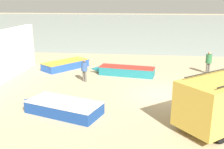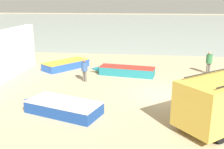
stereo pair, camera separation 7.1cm
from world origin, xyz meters
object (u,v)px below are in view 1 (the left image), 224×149
fishing_rowboat_2 (124,71)px  fisherman_1 (209,60)px  fishing_rowboat_0 (67,64)px  fishing_rowboat_1 (62,107)px  fisherman_0 (84,68)px

fishing_rowboat_2 → fisherman_1: size_ratio=2.95×
fishing_rowboat_0 → fisherman_1: bearing=-54.1°
fishing_rowboat_1 → fisherman_1: 12.59m
fishing_rowboat_0 → fisherman_0: (2.30, -3.51, 0.64)m
fishing_rowboat_2 → fisherman_0: (-2.65, -2.00, 0.63)m
fishing_rowboat_0 → fishing_rowboat_2: (4.96, -1.51, 0.01)m
fishing_rowboat_2 → fisherman_0: size_ratio=3.19×
fisherman_0 → fishing_rowboat_1: bearing=24.6°
fishing_rowboat_1 → fisherman_1: bearing=-118.3°
fishing_rowboat_1 → fishing_rowboat_2: size_ratio=0.92×
fishing_rowboat_0 → fishing_rowboat_2: 5.18m
fishing_rowboat_0 → fishing_rowboat_1: size_ratio=0.93×
fisherman_0 → fisherman_1: (9.15, 3.26, 0.08)m
fishing_rowboat_2 → fisherman_0: fisherman_0 is taller
fisherman_0 → fisherman_1: fisherman_1 is taller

